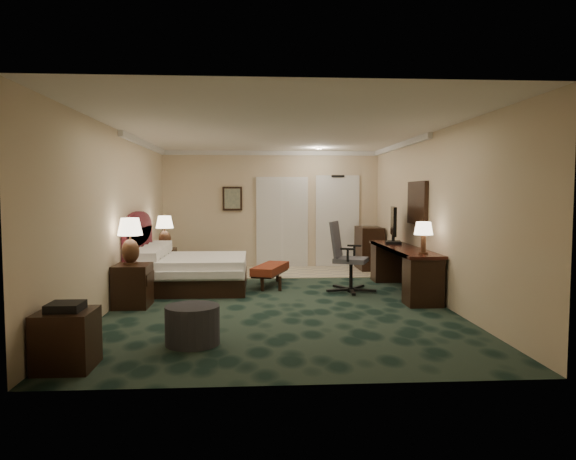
{
  "coord_description": "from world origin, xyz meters",
  "views": [
    {
      "loc": [
        -0.36,
        -8.2,
        1.7
      ],
      "look_at": [
        0.19,
        0.6,
        1.08
      ],
      "focal_mm": 32.0,
      "sensor_mm": 36.0,
      "label": 1
    }
  ],
  "objects": [
    {
      "name": "floor",
      "position": [
        0.0,
        0.0,
        0.0
      ],
      "size": [
        5.0,
        7.5,
        0.0
      ],
      "primitive_type": "cube",
      "color": "black",
      "rests_on": "ground"
    },
    {
      "name": "desk",
      "position": [
        2.19,
        0.52,
        0.39
      ],
      "size": [
        0.58,
        2.7,
        0.78
      ],
      "primitive_type": "cube",
      "color": "black",
      "rests_on": "ground"
    },
    {
      "name": "tv",
      "position": [
        2.19,
        1.16,
        1.12
      ],
      "size": [
        0.25,
        0.88,
        0.69
      ],
      "primitive_type": "cube",
      "rotation": [
        0.0,
        0.0,
        -0.2
      ],
      "color": "black",
      "rests_on": "desk"
    },
    {
      "name": "minibar",
      "position": [
        2.2,
        3.2,
        0.48
      ],
      "size": [
        0.51,
        0.91,
        0.96
      ],
      "primitive_type": "cube",
      "color": "black",
      "rests_on": "ground"
    },
    {
      "name": "bed",
      "position": [
        -1.47,
        0.98,
        0.29
      ],
      "size": [
        1.86,
        1.72,
        0.59
      ],
      "primitive_type": "cube",
      "color": "white",
      "rests_on": "ground"
    },
    {
      "name": "wall_front",
      "position": [
        0.0,
        -3.75,
        1.35
      ],
      "size": [
        5.0,
        0.0,
        2.7
      ],
      "primitive_type": "cube",
      "color": "beige",
      "rests_on": "ground"
    },
    {
      "name": "lamp_far",
      "position": [
        -2.2,
        2.27,
        0.93
      ],
      "size": [
        0.43,
        0.43,
        0.66
      ],
      "primitive_type": null,
      "rotation": [
        0.0,
        0.0,
        0.25
      ],
      "color": "black",
      "rests_on": "nightstand_far"
    },
    {
      "name": "wall_mirror",
      "position": [
        2.46,
        0.6,
        1.55
      ],
      "size": [
        0.05,
        0.95,
        0.75
      ],
      "primitive_type": "cube",
      "color": "white",
      "rests_on": "wall_right"
    },
    {
      "name": "desk_lamp",
      "position": [
        2.22,
        -0.48,
        1.03
      ],
      "size": [
        0.35,
        0.35,
        0.51
      ],
      "primitive_type": null,
      "rotation": [
        0.0,
        0.0,
        0.23
      ],
      "color": "black",
      "rests_on": "desk"
    },
    {
      "name": "wall_art",
      "position": [
        -0.9,
        3.71,
        1.6
      ],
      "size": [
        0.45,
        0.06,
        0.55
      ],
      "primitive_type": "cube",
      "color": "#54645F",
      "rests_on": "wall_back"
    },
    {
      "name": "ceiling",
      "position": [
        0.0,
        0.0,
        2.7
      ],
      "size": [
        5.0,
        7.5,
        0.0
      ],
      "primitive_type": "cube",
      "color": "white",
      "rests_on": "wall_back"
    },
    {
      "name": "nightstand_far",
      "position": [
        -2.24,
        2.24,
        0.3
      ],
      "size": [
        0.48,
        0.55,
        0.6
      ],
      "primitive_type": "cube",
      "color": "black",
      "rests_on": "ground"
    },
    {
      "name": "wall_left",
      "position": [
        -2.5,
        0.0,
        1.35
      ],
      "size": [
        0.0,
        7.5,
        2.7
      ],
      "primitive_type": "cube",
      "color": "beige",
      "rests_on": "ground"
    },
    {
      "name": "bed_bench",
      "position": [
        -0.09,
        1.22,
        0.2
      ],
      "size": [
        0.76,
        1.24,
        0.4
      ],
      "primitive_type": "cube",
      "rotation": [
        0.0,
        0.0,
        -0.33
      ],
      "color": "maroon",
      "rests_on": "ground"
    },
    {
      "name": "wall_right",
      "position": [
        2.5,
        0.0,
        1.35
      ],
      "size": [
        0.0,
        7.5,
        2.7
      ],
      "primitive_type": "cube",
      "color": "beige",
      "rests_on": "ground"
    },
    {
      "name": "tile_patch",
      "position": [
        0.9,
        2.9,
        0.01
      ],
      "size": [
        3.2,
        1.7,
        0.01
      ],
      "primitive_type": "cube",
      "color": "#B1A692",
      "rests_on": "ground"
    },
    {
      "name": "entry_door",
      "position": [
        1.55,
        3.72,
        1.05
      ],
      "size": [
        1.02,
        0.06,
        2.18
      ],
      "primitive_type": "cube",
      "color": "white",
      "rests_on": "ground"
    },
    {
      "name": "wall_back",
      "position": [
        0.0,
        3.75,
        1.35
      ],
      "size": [
        5.0,
        0.0,
        2.7
      ],
      "primitive_type": "cube",
      "color": "beige",
      "rests_on": "ground"
    },
    {
      "name": "headboard",
      "position": [
        -2.44,
        1.0,
        0.7
      ],
      "size": [
        0.12,
        2.0,
        1.4
      ],
      "primitive_type": null,
      "color": "#431116",
      "rests_on": "ground"
    },
    {
      "name": "closet_doors",
      "position": [
        0.25,
        3.71,
        1.05
      ],
      "size": [
        1.2,
        0.06,
        2.1
      ],
      "primitive_type": "cube",
      "color": "white",
      "rests_on": "ground"
    },
    {
      "name": "crown_molding",
      "position": [
        0.0,
        0.0,
        2.65
      ],
      "size": [
        5.0,
        7.5,
        0.1
      ],
      "primitive_type": null,
      "color": "white",
      "rests_on": "wall_back"
    },
    {
      "name": "desk_chair",
      "position": [
        1.29,
        0.55,
        0.62
      ],
      "size": [
        0.91,
        0.89,
        1.23
      ],
      "primitive_type": null,
      "rotation": [
        0.0,
        0.0,
        -0.38
      ],
      "color": "#43434F",
      "rests_on": "ground"
    },
    {
      "name": "side_table",
      "position": [
        -2.21,
        -3.17,
        0.29
      ],
      "size": [
        0.53,
        0.53,
        0.57
      ],
      "primitive_type": "cube",
      "color": "black",
      "rests_on": "ground"
    },
    {
      "name": "lamp_near",
      "position": [
        -2.25,
        -0.37,
        0.99
      ],
      "size": [
        0.46,
        0.46,
        0.7
      ],
      "primitive_type": null,
      "rotation": [
        0.0,
        0.0,
        0.28
      ],
      "color": "black",
      "rests_on": "nightstand_near"
    },
    {
      "name": "ottoman",
      "position": [
        -1.08,
        -2.42,
        0.22
      ],
      "size": [
        0.74,
        0.74,
        0.44
      ],
      "primitive_type": "cylinder",
      "rotation": [
        0.0,
        0.0,
        0.23
      ],
      "color": "#24252A",
      "rests_on": "ground"
    },
    {
      "name": "nightstand_near",
      "position": [
        -2.22,
        -0.4,
        0.32
      ],
      "size": [
        0.51,
        0.59,
        0.64
      ],
      "primitive_type": "cube",
      "color": "black",
      "rests_on": "ground"
    }
  ]
}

